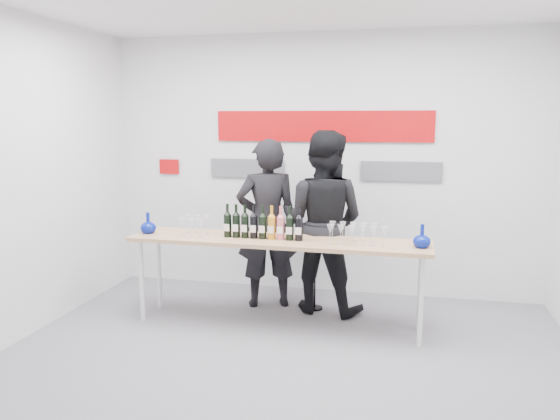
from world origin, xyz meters
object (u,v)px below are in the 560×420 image
at_px(mic_stand, 315,269).
at_px(tasting_table, 278,246).
at_px(presenter_right, 322,222).
at_px(presenter_left, 267,224).

bearing_deg(mic_stand, tasting_table, -132.96).
relative_size(presenter_right, mic_stand, 1.30).
distance_m(tasting_table, mic_stand, 0.71).
bearing_deg(mic_stand, presenter_right, -11.14).
distance_m(presenter_left, presenter_right, 0.61).
bearing_deg(tasting_table, presenter_right, 57.82).
bearing_deg(tasting_table, presenter_left, 114.48).
bearing_deg(presenter_left, tasting_table, 93.20).
distance_m(tasting_table, presenter_left, 0.62).
xyz_separation_m(presenter_right, mic_stand, (-0.07, -0.01, -0.51)).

